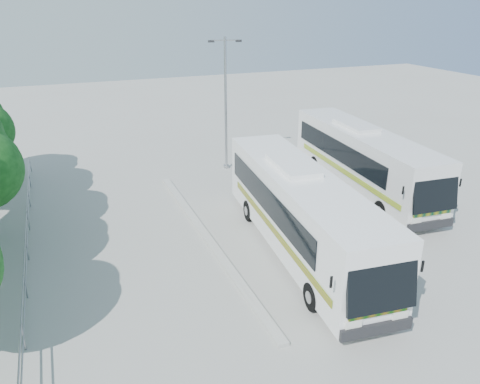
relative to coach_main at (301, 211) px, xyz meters
name	(u,v)px	position (x,y,z in m)	size (l,w,h in m)	color
ground	(269,249)	(-1.14, 0.63, -1.96)	(100.00, 100.00, 0.00)	#9E9E99
kerb_divider	(207,237)	(-3.44, 2.63, -1.88)	(0.40, 16.00, 0.15)	#B2B2AD
railing	(26,234)	(-11.14, 4.63, -1.22)	(0.06, 22.00, 1.00)	gray
coach_main	(301,211)	(0.00, 0.00, 0.00)	(3.86, 13.05, 3.57)	white
coach_adjacent	(363,158)	(6.86, 5.12, -0.04)	(3.50, 12.75, 3.49)	silver
lamppost	(226,99)	(0.86, 11.53, 2.63)	(2.02, 0.58, 8.30)	#989AA0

